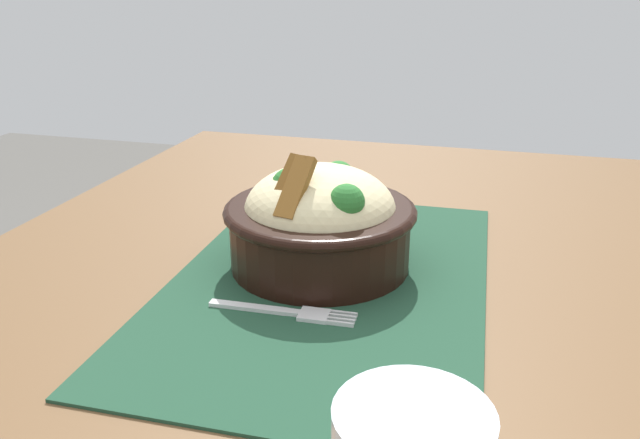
% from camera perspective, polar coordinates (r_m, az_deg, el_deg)
% --- Properties ---
extents(table, '(1.14, 0.78, 0.72)m').
position_cam_1_polar(table, '(0.66, -0.04, -11.29)').
color(table, brown).
rests_on(table, ground_plane).
extents(placemat, '(0.48, 0.31, 0.00)m').
position_cam_1_polar(placemat, '(0.63, 0.84, -5.40)').
color(placemat, '#1E422D').
rests_on(placemat, table).
extents(bowl, '(0.20, 0.20, 0.12)m').
position_cam_1_polar(bowl, '(0.64, -0.01, -0.12)').
color(bowl, black).
rests_on(bowl, placemat).
extents(fork, '(0.02, 0.13, 0.00)m').
position_cam_1_polar(fork, '(0.57, -2.79, -8.22)').
color(fork, silver).
rests_on(fork, placemat).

